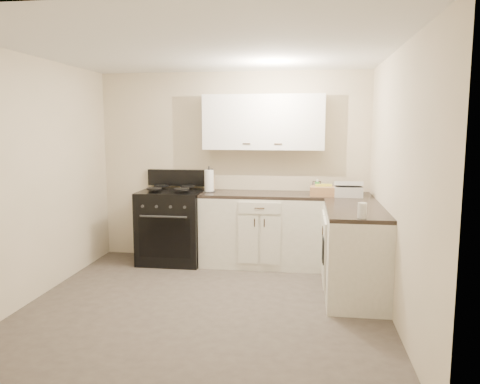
# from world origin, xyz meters

# --- Properties ---
(floor) EXTENTS (3.60, 3.60, 0.00)m
(floor) POSITION_xyz_m (0.00, 0.00, 0.00)
(floor) COLOR #473F38
(floor) RESTS_ON ground
(ceiling) EXTENTS (3.60, 3.60, 0.00)m
(ceiling) POSITION_xyz_m (0.00, 0.00, 2.50)
(ceiling) COLOR white
(ceiling) RESTS_ON wall_back
(wall_back) EXTENTS (3.60, 0.00, 3.60)m
(wall_back) POSITION_xyz_m (0.00, 1.80, 1.25)
(wall_back) COLOR beige
(wall_back) RESTS_ON ground
(wall_right) EXTENTS (0.00, 3.60, 3.60)m
(wall_right) POSITION_xyz_m (1.80, 0.00, 1.25)
(wall_right) COLOR beige
(wall_right) RESTS_ON ground
(wall_left) EXTENTS (0.00, 3.60, 3.60)m
(wall_left) POSITION_xyz_m (-1.80, 0.00, 1.25)
(wall_left) COLOR beige
(wall_left) RESTS_ON ground
(wall_front) EXTENTS (3.60, 0.00, 3.60)m
(wall_front) POSITION_xyz_m (0.00, -1.80, 1.25)
(wall_front) COLOR beige
(wall_front) RESTS_ON ground
(base_cabinets_back) EXTENTS (1.55, 0.60, 0.90)m
(base_cabinets_back) POSITION_xyz_m (0.43, 1.50, 0.45)
(base_cabinets_back) COLOR white
(base_cabinets_back) RESTS_ON floor
(base_cabinets_right) EXTENTS (0.60, 1.90, 0.90)m
(base_cabinets_right) POSITION_xyz_m (1.50, 0.85, 0.45)
(base_cabinets_right) COLOR white
(base_cabinets_right) RESTS_ON floor
(countertop_back) EXTENTS (1.55, 0.60, 0.04)m
(countertop_back) POSITION_xyz_m (0.43, 1.50, 0.92)
(countertop_back) COLOR black
(countertop_back) RESTS_ON base_cabinets_back
(countertop_right) EXTENTS (0.60, 1.90, 0.04)m
(countertop_right) POSITION_xyz_m (1.50, 0.85, 0.92)
(countertop_right) COLOR black
(countertop_right) RESTS_ON base_cabinets_right
(upper_cabinets) EXTENTS (1.55, 0.30, 0.70)m
(upper_cabinets) POSITION_xyz_m (0.43, 1.65, 1.84)
(upper_cabinets) COLOR white
(upper_cabinets) RESTS_ON wall_back
(stove) EXTENTS (0.81, 0.69, 0.98)m
(stove) POSITION_xyz_m (-0.77, 1.48, 0.46)
(stove) COLOR black
(stove) RESTS_ON floor
(knife_block) EXTENTS (0.12, 0.12, 0.21)m
(knife_block) POSITION_xyz_m (-0.27, 1.61, 1.04)
(knife_block) COLOR #D8BA85
(knife_block) RESTS_ON countertop_back
(paper_towel) EXTENTS (0.13, 0.13, 0.29)m
(paper_towel) POSITION_xyz_m (-0.27, 1.52, 1.08)
(paper_towel) COLOR white
(paper_towel) RESTS_ON countertop_back
(soap_bottle) EXTENTS (0.07, 0.07, 0.17)m
(soap_bottle) POSITION_xyz_m (1.12, 1.44, 1.02)
(soap_bottle) COLOR green
(soap_bottle) RESTS_ON countertop_back
(picture_frame) EXTENTS (0.11, 0.05, 0.14)m
(picture_frame) POSITION_xyz_m (1.12, 1.76, 1.01)
(picture_frame) COLOR black
(picture_frame) RESTS_ON countertop_back
(wicker_basket) EXTENTS (0.35, 0.24, 0.11)m
(wicker_basket) POSITION_xyz_m (1.20, 1.39, 1.00)
(wicker_basket) COLOR tan
(wicker_basket) RESTS_ON countertop_right
(countertop_grill) EXTENTS (0.33, 0.31, 0.12)m
(countertop_grill) POSITION_xyz_m (1.49, 1.39, 1.00)
(countertop_grill) COLOR silver
(countertop_grill) RESTS_ON countertop_right
(glass_jar) EXTENTS (0.10, 0.10, 0.14)m
(glass_jar) POSITION_xyz_m (1.50, 0.00, 1.01)
(glass_jar) COLOR silver
(glass_jar) RESTS_ON countertop_right
(oven_mitt_near) EXTENTS (0.02, 0.15, 0.26)m
(oven_mitt_near) POSITION_xyz_m (1.18, 0.43, 0.49)
(oven_mitt_near) COLOR black
(oven_mitt_near) RESTS_ON base_cabinets_right
(oven_mitt_far) EXTENTS (0.02, 0.16, 0.28)m
(oven_mitt_far) POSITION_xyz_m (1.18, 0.62, 0.47)
(oven_mitt_far) COLOR black
(oven_mitt_far) RESTS_ON base_cabinets_right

